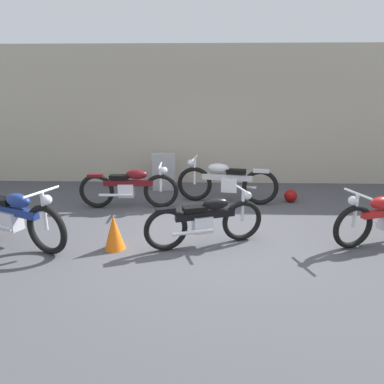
{
  "coord_description": "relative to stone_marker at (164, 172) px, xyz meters",
  "views": [
    {
      "loc": [
        -0.05,
        -5.36,
        2.4
      ],
      "look_at": [
        -0.24,
        0.7,
        0.55
      ],
      "focal_mm": 31.89,
      "sensor_mm": 36.0,
      "label": 1
    }
  ],
  "objects": [
    {
      "name": "ground_plane",
      "position": [
        0.99,
        -2.69,
        -0.45
      ],
      "size": [
        40.0,
        40.0,
        0.0
      ],
      "primitive_type": "plane",
      "color": "#47474C"
    },
    {
      "name": "building_wall",
      "position": [
        0.99,
        0.84,
        1.26
      ],
      "size": [
        18.0,
        0.3,
        3.43
      ],
      "primitive_type": "cube",
      "color": "#B2A893",
      "rests_on": "ground_plane"
    },
    {
      "name": "stone_marker",
      "position": [
        0.0,
        0.0,
        0.0
      ],
      "size": [
        0.58,
        0.26,
        0.9
      ],
      "primitive_type": "cube",
      "rotation": [
        0.0,
        0.0,
        0.11
      ],
      "color": "#9E9EA3",
      "rests_on": "ground_plane"
    },
    {
      "name": "helmet",
      "position": [
        2.88,
        -0.86,
        -0.31
      ],
      "size": [
        0.28,
        0.28,
        0.28
      ],
      "primitive_type": "sphere",
      "color": "maroon",
      "rests_on": "ground_plane"
    },
    {
      "name": "traffic_cone",
      "position": [
        -0.42,
        -3.26,
        -0.18
      ],
      "size": [
        0.32,
        0.32,
        0.55
      ],
      "primitive_type": "cone",
      "color": "orange",
      "rests_on": "ground_plane"
    },
    {
      "name": "motorcycle_maroon",
      "position": [
        -0.56,
        -1.35,
        -0.01
      ],
      "size": [
        2.05,
        0.57,
        0.92
      ],
      "rotation": [
        0.0,
        0.0,
        0.03
      ],
      "color": "black",
      "rests_on": "ground_plane"
    },
    {
      "name": "motorcycle_black",
      "position": [
        1.01,
        -3.08,
        -0.03
      ],
      "size": [
        1.88,
        0.81,
        0.87
      ],
      "rotation": [
        0.0,
        0.0,
        0.32
      ],
      "color": "black",
      "rests_on": "ground_plane"
    },
    {
      "name": "motorcycle_silver",
      "position": [
        1.45,
        -0.94,
        0.02
      ],
      "size": [
        2.17,
        0.63,
        0.98
      ],
      "rotation": [
        0.0,
        0.0,
        2.99
      ],
      "color": "black",
      "rests_on": "ground_plane"
    },
    {
      "name": "motorcycle_blue",
      "position": [
        -2.01,
        -3.18,
        0.03
      ],
      "size": [
        2.07,
        1.07,
        1.0
      ],
      "rotation": [
        0.0,
        0.0,
        -0.41
      ],
      "color": "black",
      "rests_on": "ground_plane"
    }
  ]
}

